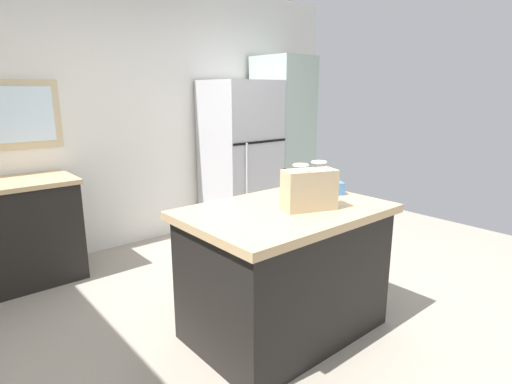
% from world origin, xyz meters
% --- Properties ---
extents(ground, '(6.56, 6.56, 0.00)m').
position_xyz_m(ground, '(0.00, 0.00, 0.00)').
color(ground, '#9E9384').
extents(back_wall, '(5.47, 0.13, 2.77)m').
position_xyz_m(back_wall, '(-0.02, 2.23, 1.38)').
color(back_wall, silver).
rests_on(back_wall, ground).
extents(kitchen_island, '(1.33, 0.91, 0.89)m').
position_xyz_m(kitchen_island, '(-0.07, -0.13, 0.45)').
color(kitchen_island, black).
rests_on(kitchen_island, ground).
extents(refrigerator, '(0.77, 0.74, 1.75)m').
position_xyz_m(refrigerator, '(1.08, 1.80, 0.87)').
color(refrigerator, '#B7B7BC').
rests_on(refrigerator, ground).
extents(tall_cabinet, '(0.55, 0.66, 2.04)m').
position_xyz_m(tall_cabinet, '(1.76, 1.80, 1.02)').
color(tall_cabinet, '#9EB2A8').
rests_on(tall_cabinet, ground).
extents(shopping_bag, '(0.37, 0.27, 0.30)m').
position_xyz_m(shopping_bag, '(0.02, -0.25, 1.02)').
color(shopping_bag, tan).
rests_on(shopping_bag, kitchen_island).
extents(small_box, '(0.19, 0.17, 0.09)m').
position_xyz_m(small_box, '(0.44, -0.09, 0.93)').
color(small_box, '#4775B7').
rests_on(small_box, kitchen_island).
extents(bottle, '(0.05, 0.05, 0.22)m').
position_xyz_m(bottle, '(0.10, 0.05, 0.98)').
color(bottle, '#4C9956').
rests_on(bottle, kitchen_island).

